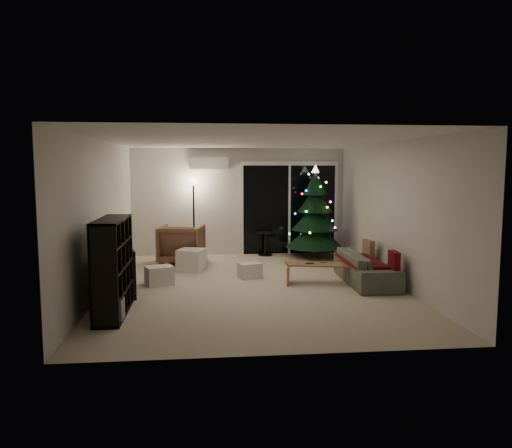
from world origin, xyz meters
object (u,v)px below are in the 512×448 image
(bookshelf, at_px, (101,267))
(sofa, at_px, (366,268))
(armchair, at_px, (182,244))
(media_cabinet, at_px, (117,270))
(christmas_tree, at_px, (315,212))
(coffee_table, at_px, (318,273))

(bookshelf, bearing_deg, sofa, 0.90)
(armchair, bearing_deg, bookshelf, 84.70)
(media_cabinet, bearing_deg, armchair, 53.61)
(bookshelf, relative_size, media_cabinet, 1.11)
(bookshelf, bearing_deg, media_cabinet, 71.51)
(armchair, xyz_separation_m, sofa, (3.35, -2.16, -0.15))
(armchair, distance_m, christmas_tree, 3.09)
(media_cabinet, height_order, armchair, armchair)
(coffee_table, relative_size, christmas_tree, 0.53)
(armchair, relative_size, sofa, 0.49)
(bookshelf, bearing_deg, armchair, 57.07)
(armchair, height_order, coffee_table, armchair)
(coffee_table, distance_m, christmas_tree, 2.74)
(bookshelf, height_order, sofa, bookshelf)
(media_cabinet, bearing_deg, christmas_tree, 20.92)
(christmas_tree, bearing_deg, coffee_table, -101.18)
(armchair, relative_size, coffee_table, 0.81)
(christmas_tree, bearing_deg, media_cabinet, -144.06)
(armchair, bearing_deg, sofa, 156.43)
(sofa, distance_m, coffee_table, 0.87)
(coffee_table, bearing_deg, christmas_tree, 90.60)
(sofa, relative_size, coffee_table, 1.66)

